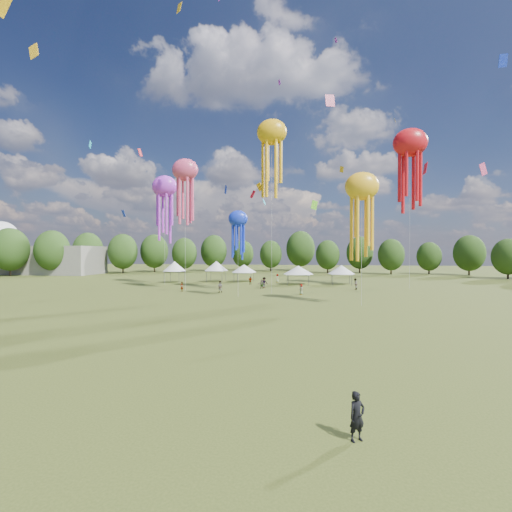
# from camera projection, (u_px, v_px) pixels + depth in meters

# --- Properties ---
(ground) EXTENTS (300.00, 300.00, 0.00)m
(ground) POSITION_uv_depth(u_px,v_px,m) (161.00, 390.00, 15.49)
(ground) COLOR #384416
(ground) RESTS_ON ground
(observer_main) EXTENTS (0.72, 0.65, 1.65)m
(observer_main) POSITION_uv_depth(u_px,v_px,m) (357.00, 416.00, 11.28)
(observer_main) COLOR black
(observer_main) RESTS_ON ground
(spectator_near) EXTENTS (0.93, 0.74, 1.83)m
(spectator_near) POSITION_uv_depth(u_px,v_px,m) (220.00, 287.00, 52.46)
(spectator_near) COLOR gray
(spectator_near) RESTS_ON ground
(spectators_far) EXTENTS (28.67, 20.57, 1.89)m
(spectators_far) POSITION_uv_depth(u_px,v_px,m) (280.00, 283.00, 59.26)
(spectators_far) COLOR gray
(spectators_far) RESTS_ON ground
(festival_tents) EXTENTS (38.52, 9.66, 4.42)m
(festival_tents) POSITION_uv_depth(u_px,v_px,m) (256.00, 268.00, 68.33)
(festival_tents) COLOR #47474C
(festival_tents) RESTS_ON ground
(show_kites) EXTENTS (50.14, 23.99, 27.79)m
(show_kites) POSITION_uv_depth(u_px,v_px,m) (288.00, 176.00, 55.31)
(show_kites) COLOR #DA406C
(show_kites) RESTS_ON ground
(small_kites) EXTENTS (73.79, 57.54, 38.22)m
(small_kites) POSITION_uv_depth(u_px,v_px,m) (264.00, 104.00, 54.35)
(small_kites) COLOR #DA406C
(small_kites) RESTS_ON ground
(treeline) EXTENTS (201.57, 95.24, 13.43)m
(treeline) POSITION_uv_depth(u_px,v_px,m) (260.00, 251.00, 77.82)
(treeline) COLOR #38281C
(treeline) RESTS_ON ground
(hangar) EXTENTS (40.00, 12.00, 8.00)m
(hangar) POSITION_uv_depth(u_px,v_px,m) (32.00, 260.00, 97.20)
(hangar) COLOR gray
(hangar) RESTS_ON ground
(radome) EXTENTS (9.00, 9.00, 16.00)m
(radome) POSITION_uv_depth(u_px,v_px,m) (2.00, 240.00, 105.40)
(radome) COLOR white
(radome) RESTS_ON ground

